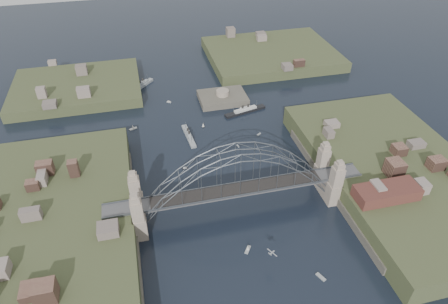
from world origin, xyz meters
TOP-DOWN VIEW (x-y plane):
  - ground at (0.00, 0.00)m, footprint 500.00×500.00m
  - bridge at (0.00, 0.00)m, footprint 84.00×13.80m
  - shore_west at (-57.32, 0.00)m, footprint 50.50×90.00m
  - shore_east at (57.32, 0.00)m, footprint 50.50×90.00m
  - headland_nw at (-55.00, 95.00)m, footprint 60.00×45.00m
  - headland_ne at (50.00, 110.00)m, footprint 70.00×55.00m
  - fort_island at (12.00, 70.00)m, footprint 22.00×16.00m
  - wharf_shed at (44.00, -14.00)m, footprint 20.00×8.00m
  - finger_pier at (39.00, -28.00)m, footprint 4.00×22.00m
  - naval_cruiser_near at (-8.65, 43.97)m, footprint 3.57×16.42m
  - naval_cruiser_far at (-24.03, 92.86)m, footprint 12.34×13.52m
  - ocean_liner at (19.44, 57.36)m, footprint 19.97×7.48m
  - aeroplane at (3.20, -24.39)m, footprint 2.12×3.30m
  - small_boat_a at (-13.41, 24.04)m, footprint 2.28×1.01m
  - small_boat_b at (9.38, 32.98)m, footprint 0.97×1.86m
  - small_boat_c at (-1.42, -17.49)m, footprint 2.61×3.15m
  - small_boat_d at (20.10, 38.89)m, footprint 2.15×1.92m
  - small_boat_e at (-30.60, 55.50)m, footprint 3.50×2.23m
  - small_boat_f at (-1.33, 49.94)m, footprint 1.44×1.55m
  - small_boat_g at (15.58, -31.31)m, footprint 2.20×3.23m
  - small_boat_h at (-12.91, 74.26)m, footprint 2.25×1.84m
  - small_boat_i at (24.49, 10.90)m, footprint 2.36×2.59m

SIDE VIEW (x-z plane):
  - fort_island at x=12.00m, z-range -5.04..4.36m
  - ground at x=0.00m, z-range 0.00..0.00m
  - small_boat_b at x=9.38m, z-range -0.08..0.38m
  - small_boat_d at x=20.10m, z-range -0.08..0.38m
  - small_boat_g at x=15.58m, z-range -0.08..0.38m
  - small_boat_i at x=24.49m, z-range -0.08..0.38m
  - small_boat_h at x=-12.91m, z-range -0.43..1.00m
  - small_boat_a at x=-13.41m, z-range -0.43..1.00m
  - headland_nw at x=-55.00m, z-range -4.00..5.00m
  - finger_pier at x=39.00m, z-range 0.00..1.40m
  - small_boat_e at x=-30.60m, z-range -0.49..1.89m
  - small_boat_c at x=-1.42m, z-range -0.45..1.92m
  - headland_ne at x=50.00m, z-range -4.00..5.50m
  - ocean_liner at x=19.44m, z-range -1.68..3.20m
  - naval_cruiser_near at x=-8.65m, z-range -1.69..3.20m
  - naval_cruiser_far at x=-24.03m, z-range -1.87..3.56m
  - small_boat_f at x=-1.33m, z-range -0.14..2.23m
  - shore_west at x=-57.32m, z-range -4.03..7.97m
  - shore_east at x=57.32m, z-range -4.03..7.97m
  - aeroplane at x=3.20m, z-range 5.51..6.03m
  - wharf_shed at x=44.00m, z-range 8.00..12.00m
  - bridge at x=0.00m, z-range 0.02..24.62m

